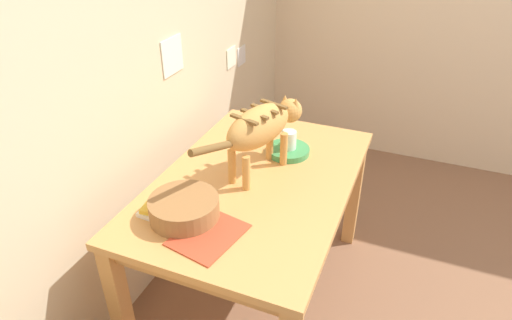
% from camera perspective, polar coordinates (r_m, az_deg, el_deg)
% --- Properties ---
extents(wall_rear, '(4.27, 0.11, 2.50)m').
position_cam_1_polar(wall_rear, '(2.12, -16.26, 12.91)').
color(wall_rear, beige).
rests_on(wall_rear, ground_plane).
extents(dining_table, '(1.32, 0.86, 0.74)m').
position_cam_1_polar(dining_table, '(2.09, -0.00, -4.44)').
color(dining_table, tan).
rests_on(dining_table, ground_plane).
extents(cat, '(0.69, 0.27, 0.34)m').
position_cam_1_polar(cat, '(1.99, 0.82, 4.39)').
color(cat, '#CC9148').
rests_on(cat, dining_table).
extents(saucer_bowl, '(0.22, 0.22, 0.03)m').
position_cam_1_polar(saucer_bowl, '(2.24, 4.21, 1.24)').
color(saucer_bowl, '#3F9452').
rests_on(saucer_bowl, dining_table).
extents(coffee_mug, '(0.12, 0.08, 0.09)m').
position_cam_1_polar(coffee_mug, '(2.21, 4.31, 2.69)').
color(coffee_mug, silver).
rests_on(coffee_mug, saucer_bowl).
extents(magazine, '(0.32, 0.27, 0.01)m').
position_cam_1_polar(magazine, '(1.73, -6.19, -9.63)').
color(magazine, '#CE452A').
rests_on(magazine, dining_table).
extents(book_stack, '(0.20, 0.13, 0.04)m').
position_cam_1_polar(book_stack, '(1.89, -12.21, -5.68)').
color(book_stack, silver).
rests_on(book_stack, dining_table).
extents(wicker_basket, '(0.29, 0.29, 0.09)m').
position_cam_1_polar(wicker_basket, '(1.81, -9.32, -6.14)').
color(wicker_basket, olive).
rests_on(wicker_basket, dining_table).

